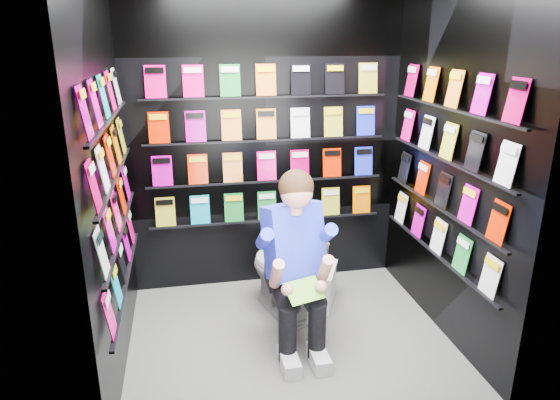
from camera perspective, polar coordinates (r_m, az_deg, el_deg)
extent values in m
plane|color=slate|center=(3.99, 1.03, -15.43)|extent=(2.40, 2.40, 0.00)
cube|color=black|center=(4.39, -1.63, 6.29)|extent=(2.40, 0.04, 2.60)
cube|color=black|center=(2.52, 5.98, -3.08)|extent=(2.40, 0.04, 2.60)
cube|color=black|center=(3.40, -19.02, 1.69)|extent=(0.04, 2.00, 2.60)
cube|color=black|center=(3.87, 18.84, 3.65)|extent=(0.04, 2.00, 2.60)
imported|color=white|center=(4.14, 0.31, -8.16)|extent=(0.62, 0.84, 0.73)
cube|color=white|center=(4.37, 4.58, -9.92)|extent=(0.37, 0.46, 0.30)
cube|color=white|center=(4.29, 4.63, -7.95)|extent=(0.40, 0.49, 0.03)
cube|color=green|center=(3.41, 2.78, -10.32)|extent=(0.29, 0.22, 0.11)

